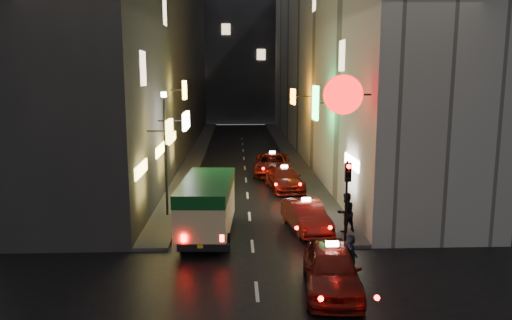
{
  "coord_description": "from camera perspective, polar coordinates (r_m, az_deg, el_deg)",
  "views": [
    {
      "loc": [
        -0.66,
        -11.81,
        7.24
      ],
      "look_at": [
        0.33,
        13.0,
        2.95
      ],
      "focal_mm": 35.0,
      "sensor_mm": 36.0,
      "label": 1
    }
  ],
  "objects": [
    {
      "name": "sidewalk_left",
      "position": [
        46.5,
        -6.7,
        0.86
      ],
      "size": [
        1.5,
        52.0,
        0.15
      ],
      "primitive_type": "cube",
      "color": "#42403E",
      "rests_on": "ground"
    },
    {
      "name": "taxi_second",
      "position": [
        23.59,
        5.72,
        -6.08
      ],
      "size": [
        2.86,
        5.33,
        1.78
      ],
      "color": "maroon",
      "rests_on": "ground"
    },
    {
      "name": "pedestrian_sidewalk",
      "position": [
        23.07,
        10.23,
        -5.61
      ],
      "size": [
        0.9,
        0.76,
        2.05
      ],
      "primitive_type": "imported",
      "rotation": [
        0.0,
        0.0,
        3.58
      ],
      "color": "black",
      "rests_on": "sidewalk_right"
    },
    {
      "name": "building_right",
      "position": [
        46.65,
        8.58,
        11.85
      ],
      "size": [
        8.0,
        52.0,
        18.0
      ],
      "color": "#B5B1A6",
      "rests_on": "ground"
    },
    {
      "name": "traffic_light",
      "position": [
        21.3,
        10.41,
        -2.72
      ],
      "size": [
        0.26,
        0.43,
        3.5
      ],
      "color": "black",
      "rests_on": "sidewalk_right"
    },
    {
      "name": "taxi_far",
      "position": [
        36.34,
        1.88,
        -0.25
      ],
      "size": [
        2.81,
        5.86,
        1.98
      ],
      "color": "maroon",
      "rests_on": "ground"
    },
    {
      "name": "pedestrian_crossing",
      "position": [
        17.89,
        10.84,
        -10.77
      ],
      "size": [
        0.52,
        0.72,
        2.02
      ],
      "primitive_type": "imported",
      "rotation": [
        0.0,
        0.0,
        1.43
      ],
      "color": "black",
      "rests_on": "ground"
    },
    {
      "name": "building_far",
      "position": [
        77.9,
        -1.86,
        12.56
      ],
      "size": [
        30.0,
        10.0,
        22.0
      ],
      "primitive_type": "cube",
      "color": "#37373C",
      "rests_on": "ground"
    },
    {
      "name": "lamp_post",
      "position": [
        25.3,
        -10.32,
        1.64
      ],
      "size": [
        0.28,
        0.28,
        6.22
      ],
      "color": "black",
      "rests_on": "sidewalk_left"
    },
    {
      "name": "building_left",
      "position": [
        46.42,
        -11.64,
        11.77
      ],
      "size": [
        7.65,
        52.0,
        18.0
      ],
      "color": "#34312F",
      "rests_on": "ground"
    },
    {
      "name": "sidewalk_right",
      "position": [
        46.62,
        3.77,
        0.93
      ],
      "size": [
        1.5,
        52.0,
        0.15
      ],
      "primitive_type": "cube",
      "color": "#42403E",
      "rests_on": "ground"
    },
    {
      "name": "taxi_third",
      "position": [
        31.7,
        3.25,
        -1.93
      ],
      "size": [
        2.7,
        5.31,
        1.79
      ],
      "color": "maroon",
      "rests_on": "ground"
    },
    {
      "name": "minibus",
      "position": [
        22.46,
        -5.61,
        -4.68
      ],
      "size": [
        2.45,
        6.16,
        2.6
      ],
      "color": "beige",
      "rests_on": "ground"
    },
    {
      "name": "taxi_near",
      "position": [
        17.32,
        8.64,
        -11.75
      ],
      "size": [
        2.89,
        5.93,
        1.99
      ],
      "color": "maroon",
      "rests_on": "ground"
    }
  ]
}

